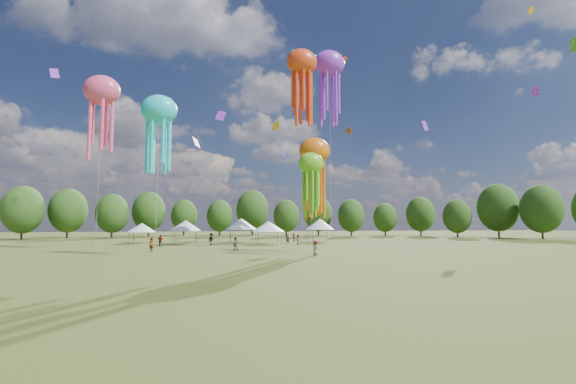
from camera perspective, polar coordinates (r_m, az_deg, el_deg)
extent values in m
plane|color=#384416|center=(15.48, 11.66, -18.02)|extent=(300.00, 300.00, 0.00)
imported|color=gray|center=(49.42, -7.95, -7.77)|extent=(0.92, 0.75, 1.76)
imported|color=gray|center=(63.57, 1.54, -7.16)|extent=(0.79, 0.94, 1.64)
imported|color=gray|center=(74.25, 0.85, -6.81)|extent=(0.65, 0.82, 1.61)
imported|color=gray|center=(63.78, -11.44, -6.94)|extent=(1.40, 1.32, 1.90)
imported|color=gray|center=(60.85, -18.63, -6.97)|extent=(1.06, 0.48, 1.77)
imported|color=gray|center=(65.57, -0.06, -7.10)|extent=(1.55, 0.77, 1.60)
imported|color=gray|center=(50.91, -19.87, -7.46)|extent=(0.68, 0.76, 1.73)
imported|color=gray|center=(42.88, 4.15, -8.37)|extent=(0.66, 0.88, 1.62)
cylinder|color=#47474C|center=(71.47, -22.72, -6.44)|extent=(0.08, 0.08, 1.86)
cylinder|color=#47474C|center=(74.79, -22.18, -6.36)|extent=(0.08, 0.08, 1.86)
cylinder|color=#47474C|center=(70.85, -20.02, -6.53)|extent=(0.08, 0.08, 1.86)
cylinder|color=#47474C|center=(74.19, -19.60, -6.45)|extent=(0.08, 0.08, 1.86)
cube|color=white|center=(72.77, -21.11, -5.67)|extent=(3.79, 3.79, 0.10)
cone|color=white|center=(72.76, -21.09, -5.00)|extent=(4.93, 4.93, 1.60)
cylinder|color=#47474C|center=(67.28, -16.89, -6.61)|extent=(0.08, 0.08, 2.14)
cylinder|color=#47474C|center=(71.01, -16.56, -6.50)|extent=(0.08, 0.08, 2.14)
cylinder|color=#47474C|center=(66.98, -13.67, -6.69)|extent=(0.08, 0.08, 2.14)
cylinder|color=#47474C|center=(70.73, -13.51, -6.58)|extent=(0.08, 0.08, 2.14)
cube|color=white|center=(68.94, -15.14, -5.67)|extent=(4.16, 4.16, 0.10)
cone|color=white|center=(68.93, -15.12, -4.86)|extent=(5.41, 5.41, 1.83)
cylinder|color=#47474C|center=(68.56, -8.61, -6.63)|extent=(0.08, 0.08, 2.34)
cylinder|color=#47474C|center=(72.53, -8.72, -6.52)|extent=(0.08, 0.08, 2.34)
cylinder|color=#47474C|center=(68.82, -5.28, -6.66)|extent=(0.08, 0.08, 2.34)
cylinder|color=#47474C|center=(72.77, -5.58, -6.55)|extent=(0.08, 0.08, 2.34)
cube|color=white|center=(70.61, -7.04, -5.60)|extent=(4.37, 4.37, 0.10)
cone|color=white|center=(70.60, -7.03, -4.75)|extent=(5.68, 5.68, 2.00)
cylinder|color=#47474C|center=(63.87, -4.47, -6.96)|extent=(0.08, 0.08, 2.02)
cylinder|color=#47474C|center=(67.74, -4.83, -6.83)|extent=(0.08, 0.08, 2.02)
cylinder|color=#47474C|center=(64.41, -1.00, -6.96)|extent=(0.08, 0.08, 2.02)
cylinder|color=#47474C|center=(68.25, -1.56, -6.83)|extent=(0.08, 0.08, 2.02)
cube|color=white|center=(66.01, -2.96, -5.98)|extent=(4.29, 4.29, 0.10)
cone|color=white|center=(65.99, -2.96, -5.18)|extent=(5.58, 5.58, 1.73)
cylinder|color=#47474C|center=(69.32, 3.74, -6.67)|extent=(0.08, 0.08, 2.30)
cylinder|color=#47474C|center=(72.89, 3.01, -6.57)|extent=(0.08, 0.08, 2.30)
cylinder|color=#47474C|center=(70.33, 6.66, -6.62)|extent=(0.08, 0.08, 2.30)
cylinder|color=#47474C|center=(73.85, 5.80, -6.53)|extent=(0.08, 0.08, 2.30)
cube|color=white|center=(71.54, 4.80, -5.64)|extent=(4.08, 4.08, 0.10)
cone|color=white|center=(71.53, 4.79, -4.81)|extent=(5.30, 5.30, 1.97)
ellipsoid|color=#1BE0EA|center=(46.01, -18.75, 11.60)|extent=(3.97, 2.78, 3.38)
cylinder|color=beige|center=(44.46, -19.02, 1.46)|extent=(0.03, 0.03, 16.29)
ellipsoid|color=#EF4115|center=(59.50, 2.10, 18.91)|extent=(4.59, 3.21, 3.90)
cylinder|color=beige|center=(55.47, 2.14, 5.83)|extent=(0.03, 0.03, 27.39)
ellipsoid|color=orange|center=(47.66, 3.99, 6.19)|extent=(3.90, 2.73, 3.32)
cylinder|color=beige|center=(46.89, 4.04, -1.37)|extent=(0.03, 0.03, 12.56)
ellipsoid|color=#FF4B7C|center=(60.09, -26.14, 13.54)|extent=(4.87, 3.41, 4.14)
cylinder|color=beige|center=(57.71, -26.53, 3.14)|extent=(0.03, 0.03, 21.87)
ellipsoid|color=#6BC921|center=(43.08, 3.46, 4.33)|extent=(2.92, 2.04, 2.48)
cylinder|color=beige|center=(42.58, 3.50, -2.55)|extent=(0.03, 0.03, 10.32)
ellipsoid|color=#9732E1|center=(66.89, 6.24, 18.62)|extent=(5.14, 3.60, 4.37)
cylinder|color=beige|center=(62.51, 6.37, 5.88)|extent=(0.03, 0.03, 30.00)
cube|color=#9732E1|center=(80.07, -10.05, 11.21)|extent=(2.23, 1.10, 2.38)
cube|color=#EF4115|center=(79.69, 8.55, 19.15)|extent=(0.99, 0.32, 1.07)
cube|color=yellow|center=(54.90, -1.81, 9.91)|extent=(1.06, 0.72, 1.42)
cube|color=#6BC921|center=(46.47, 36.99, 17.21)|extent=(0.38, 1.09, 1.40)
cube|color=#9732E1|center=(63.86, 33.12, 12.56)|extent=(1.13, 0.58, 1.33)
cube|color=#6BC921|center=(88.75, -13.01, 7.49)|extent=(1.16, 2.29, 2.40)
cube|color=#1BE0EA|center=(74.94, 4.12, 19.13)|extent=(1.71, 1.22, 2.47)
cube|color=#9732E1|center=(81.79, 19.87, 9.34)|extent=(1.96, 1.03, 2.30)
cube|color=orange|center=(94.23, 9.11, 9.03)|extent=(0.86, 1.69, 2.05)
cube|color=yellow|center=(58.85, 32.64, 21.96)|extent=(0.91, 0.26, 1.03)
cube|color=#6BC921|center=(75.43, -26.46, 7.55)|extent=(1.01, 1.33, 1.63)
cube|color=#1B39F4|center=(59.23, -0.74, 5.83)|extent=(0.51, 1.25, 1.47)
cube|color=#9732E1|center=(46.81, -31.63, 14.92)|extent=(0.96, 0.44, 1.16)
cube|color=#EF4115|center=(67.79, -13.61, 7.26)|extent=(1.42, 1.97, 1.94)
cylinder|color=#38281C|center=(101.07, -35.08, -4.90)|extent=(0.44, 0.44, 3.36)
ellipsoid|color=#2A4B19|center=(101.10, -34.95, -2.16)|extent=(8.40, 8.40, 10.51)
cylinder|color=#38281C|center=(105.44, -30.21, -5.05)|extent=(0.44, 0.44, 3.41)
ellipsoid|color=#2A4B19|center=(105.47, -30.11, -2.39)|extent=(8.53, 8.53, 10.66)
cylinder|color=#38281C|center=(102.08, -24.94, -5.38)|extent=(0.44, 0.44, 3.07)
ellipsoid|color=#2A4B19|center=(102.09, -24.86, -2.91)|extent=(7.66, 7.66, 9.58)
cylinder|color=#38281C|center=(108.77, -20.22, -5.36)|extent=(0.44, 0.44, 3.43)
ellipsoid|color=#2A4B19|center=(108.80, -20.15, -2.76)|extent=(8.58, 8.58, 10.73)
cylinder|color=#38281C|center=(113.29, -15.37, -5.56)|extent=(0.44, 0.44, 2.95)
ellipsoid|color=#2A4B19|center=(113.29, -15.32, -3.42)|extent=(7.37, 7.37, 9.21)
cylinder|color=#38281C|center=(109.03, -10.23, -5.71)|extent=(0.44, 0.44, 2.89)
ellipsoid|color=#2A4B19|center=(109.03, -10.20, -3.53)|extent=(7.23, 7.23, 9.04)
cylinder|color=#38281C|center=(113.94, -5.39, -5.48)|extent=(0.44, 0.44, 3.84)
ellipsoid|color=#2A4B19|center=(113.99, -5.36, -2.70)|extent=(9.60, 9.60, 11.99)
cylinder|color=#38281C|center=(104.13, -0.26, -5.85)|extent=(0.44, 0.44, 2.84)
ellipsoid|color=#2A4B19|center=(104.13, -0.26, -3.60)|extent=(7.11, 7.11, 8.89)
cylinder|color=#38281C|center=(108.82, 4.57, -5.70)|extent=(0.44, 0.44, 3.16)
ellipsoid|color=#2A4B19|center=(108.84, 4.55, -3.31)|extent=(7.91, 7.91, 9.88)
cylinder|color=#38281C|center=(105.71, 9.48, -5.76)|extent=(0.44, 0.44, 2.88)
ellipsoid|color=#2A4B19|center=(105.70, 9.45, -3.51)|extent=(7.21, 7.21, 9.01)
cylinder|color=#38281C|center=(111.67, 14.38, -5.68)|extent=(0.44, 0.44, 2.63)
ellipsoid|color=#2A4B19|center=(111.66, 14.34, -3.74)|extent=(6.57, 6.57, 8.22)
cylinder|color=#38281C|center=(112.70, 19.30, -5.43)|extent=(0.44, 0.44, 3.13)
ellipsoid|color=#2A4B19|center=(112.70, 19.24, -3.15)|extent=(7.81, 7.81, 9.77)
cylinder|color=#38281C|center=(104.29, 24.09, -5.48)|extent=(0.44, 0.44, 2.72)
ellipsoid|color=#2A4B19|center=(104.28, 24.02, -3.34)|extent=(6.80, 6.80, 8.50)
cylinder|color=#38281C|center=(107.61, 29.06, -4.97)|extent=(0.44, 0.44, 3.81)
ellipsoid|color=#2A4B19|center=(107.66, 28.94, -2.06)|extent=(9.52, 9.52, 11.90)
cylinder|color=#38281C|center=(103.24, 33.85, -4.89)|extent=(0.44, 0.44, 3.51)
ellipsoid|color=#2A4B19|center=(103.28, 33.73, -2.10)|extent=(8.78, 8.78, 10.97)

